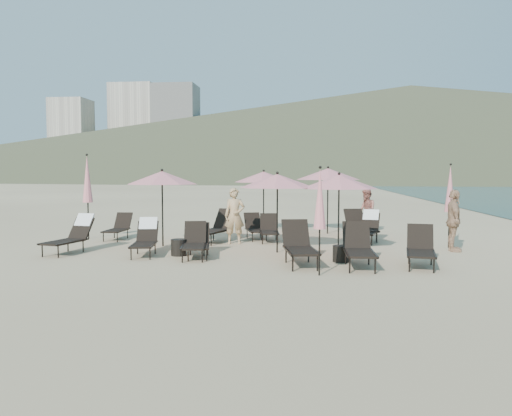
# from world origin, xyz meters

# --- Properties ---
(ground) EXTENTS (800.00, 800.00, 0.00)m
(ground) POSITION_xyz_m (0.00, 0.00, 0.00)
(ground) COLOR #D6BA8C
(ground) RESTS_ON ground
(volcanic_headland) EXTENTS (690.00, 690.00, 55.00)m
(volcanic_headland) POSITION_xyz_m (71.37, 302.62, 26.49)
(volcanic_headland) COLOR brown
(volcanic_headland) RESTS_ON ground
(hotel_skyline) EXTENTS (109.00, 82.00, 55.00)m
(hotel_skyline) POSITION_xyz_m (-93.62, 271.21, 24.18)
(hotel_skyline) COLOR beige
(hotel_skyline) RESTS_ON ground
(lounger_0) EXTENTS (0.82, 1.64, 0.98)m
(lounger_0) POSITION_xyz_m (-3.83, 0.70, 0.47)
(lounger_0) COLOR black
(lounger_0) RESTS_ON ground
(lounger_1) EXTENTS (0.85, 1.65, 0.90)m
(lounger_1) POSITION_xyz_m (-2.42, 0.41, 0.42)
(lounger_1) COLOR black
(lounger_1) RESTS_ON ground
(lounger_2) EXTENTS (0.83, 1.57, 0.86)m
(lounger_2) POSITION_xyz_m (-2.33, 0.56, 0.40)
(lounger_2) COLOR black
(lounger_2) RESTS_ON ground
(lounger_3) EXTENTS (1.00, 1.89, 1.03)m
(lounger_3) POSITION_xyz_m (0.34, -0.28, 0.48)
(lounger_3) COLOR black
(lounger_3) RESTS_ON ground
(lounger_4) EXTENTS (0.70, 1.77, 1.01)m
(lounger_4) POSITION_xyz_m (1.74, -0.41, 0.47)
(lounger_4) COLOR black
(lounger_4) RESTS_ON ground
(lounger_5) EXTENTS (0.91, 1.73, 0.95)m
(lounger_5) POSITION_xyz_m (3.21, -0.21, 0.44)
(lounger_5) COLOR black
(lounger_5) RESTS_ON ground
(lounger_6) EXTENTS (0.58, 1.49, 0.85)m
(lounger_6) POSITION_xyz_m (-5.81, 3.75, 0.40)
(lounger_6) COLOR black
(lounger_6) RESTS_ON ground
(lounger_7) EXTENTS (1.23, 1.92, 1.03)m
(lounger_7) POSITION_xyz_m (-2.39, 3.40, 0.48)
(lounger_7) COLOR black
(lounger_7) RESTS_ON ground
(lounger_8) EXTENTS (0.99, 1.57, 0.85)m
(lounger_8) POSITION_xyz_m (-1.25, 4.29, 0.40)
(lounger_8) COLOR black
(lounger_8) RESTS_ON ground
(lounger_9) EXTENTS (0.75, 1.56, 0.86)m
(lounger_9) POSITION_xyz_m (-0.73, 3.78, 0.40)
(lounger_9) COLOR black
(lounger_9) RESTS_ON ground
(lounger_10) EXTENTS (1.06, 1.83, 0.99)m
(lounger_10) POSITION_xyz_m (2.24, 4.45, 0.46)
(lounger_10) COLOR black
(lounger_10) RESTS_ON ground
(lounger_11) EXTENTS (0.99, 1.71, 1.01)m
(lounger_11) POSITION_xyz_m (2.45, 3.97, 0.48)
(lounger_11) COLOR black
(lounger_11) RESTS_ON ground
(lounger_12) EXTENTS (0.94, 1.77, 1.05)m
(lounger_12) POSITION_xyz_m (-6.00, 0.85, 0.50)
(lounger_12) COLOR black
(lounger_12) RESTS_ON ground
(umbrella_open_0) EXTENTS (2.18, 2.18, 2.34)m
(umbrella_open_0) POSITION_xyz_m (-3.84, 2.32, 2.07)
(umbrella_open_0) COLOR black
(umbrella_open_0) RESTS_ON ground
(umbrella_open_1) EXTENTS (2.10, 2.10, 2.26)m
(umbrella_open_1) POSITION_xyz_m (-0.32, 1.50, 2.00)
(umbrella_open_1) COLOR black
(umbrella_open_1) RESTS_ON ground
(umbrella_open_2) EXTENTS (2.08, 2.08, 2.24)m
(umbrella_open_2) POSITION_xyz_m (1.37, 1.39, 1.98)
(umbrella_open_2) COLOR black
(umbrella_open_2) RESTS_ON ground
(umbrella_open_3) EXTENTS (2.18, 2.18, 2.34)m
(umbrella_open_3) POSITION_xyz_m (-1.13, 6.11, 2.07)
(umbrella_open_3) COLOR black
(umbrella_open_3) RESTS_ON ground
(umbrella_open_4) EXTENTS (2.29, 2.29, 2.46)m
(umbrella_open_4) POSITION_xyz_m (1.22, 6.03, 2.18)
(umbrella_open_4) COLOR black
(umbrella_open_4) RESTS_ON ground
(umbrella_closed_0) EXTENTS (0.28, 0.28, 2.37)m
(umbrella_closed_0) POSITION_xyz_m (0.80, -1.53, 1.65)
(umbrella_closed_0) COLOR black
(umbrella_closed_0) RESTS_ON ground
(umbrella_closed_1) EXTENTS (0.29, 0.29, 2.50)m
(umbrella_closed_1) POSITION_xyz_m (4.68, 2.91, 1.74)
(umbrella_closed_1) COLOR black
(umbrella_closed_1) RESTS_ON ground
(umbrella_closed_2) EXTENTS (0.34, 0.34, 2.86)m
(umbrella_closed_2) POSITION_xyz_m (-6.85, 3.73, 1.99)
(umbrella_closed_2) COLOR black
(umbrella_closed_2) RESTS_ON ground
(side_table_0) EXTENTS (0.42, 0.42, 0.44)m
(side_table_0) POSITION_xyz_m (-2.91, 0.69, 0.22)
(side_table_0) COLOR black
(side_table_0) RESTS_ON ground
(side_table_1) EXTENTS (0.40, 0.40, 0.41)m
(side_table_1) POSITION_xyz_m (1.36, 0.19, 0.21)
(side_table_1) COLOR black
(side_table_1) RESTS_ON ground
(beachgoer_a) EXTENTS (0.70, 0.53, 1.76)m
(beachgoer_a) POSITION_xyz_m (-1.76, 3.11, 0.88)
(beachgoer_a) COLOR tan
(beachgoer_a) RESTS_ON ground
(beachgoer_b) EXTENTS (0.72, 0.87, 1.64)m
(beachgoer_b) POSITION_xyz_m (2.65, 6.37, 0.82)
(beachgoer_b) COLOR #A96657
(beachgoer_b) RESTS_ON ground
(beachgoer_c) EXTENTS (0.50, 1.05, 1.75)m
(beachgoer_c) POSITION_xyz_m (4.62, 2.23, 0.88)
(beachgoer_c) COLOR tan
(beachgoer_c) RESTS_ON ground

